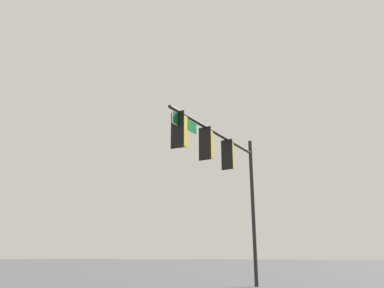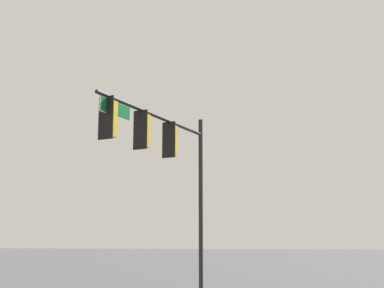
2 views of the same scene
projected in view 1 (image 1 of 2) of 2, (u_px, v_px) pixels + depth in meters
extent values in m
cylinder|color=black|center=(253.00, 210.00, 17.22)|extent=(0.17, 0.17, 6.64)
cylinder|color=black|center=(217.00, 134.00, 15.21)|extent=(6.82, 0.87, 0.12)
cube|color=black|center=(227.00, 154.00, 15.70)|extent=(0.09, 0.52, 1.30)
cube|color=#B79314|center=(229.00, 155.00, 15.86)|extent=(0.39, 0.36, 1.10)
cylinder|color=#B79314|center=(229.00, 142.00, 16.03)|extent=(0.04, 0.04, 0.12)
cylinder|color=#340503|center=(231.00, 149.00, 16.12)|extent=(0.05, 0.22, 0.22)
cylinder|color=#392D05|center=(231.00, 157.00, 16.02)|extent=(0.05, 0.22, 0.22)
cylinder|color=green|center=(231.00, 164.00, 15.92)|extent=(0.05, 0.22, 0.22)
cube|color=black|center=(205.00, 143.00, 14.16)|extent=(0.09, 0.52, 1.30)
cube|color=#B79314|center=(207.00, 145.00, 14.32)|extent=(0.39, 0.36, 1.10)
cylinder|color=#B79314|center=(207.00, 130.00, 14.50)|extent=(0.04, 0.04, 0.12)
cylinder|color=#340503|center=(210.00, 138.00, 14.58)|extent=(0.05, 0.22, 0.22)
cylinder|color=#392D05|center=(210.00, 146.00, 14.48)|extent=(0.05, 0.22, 0.22)
cylinder|color=green|center=(210.00, 154.00, 14.39)|extent=(0.05, 0.22, 0.22)
cube|color=black|center=(177.00, 129.00, 12.63)|extent=(0.09, 0.52, 1.30)
cube|color=#B79314|center=(181.00, 131.00, 12.78)|extent=(0.39, 0.36, 1.10)
cylinder|color=#B79314|center=(181.00, 114.00, 12.96)|extent=(0.04, 0.04, 0.12)
cylinder|color=#340503|center=(184.00, 124.00, 13.04)|extent=(0.05, 0.22, 0.22)
cylinder|color=#392D05|center=(184.00, 133.00, 12.94)|extent=(0.05, 0.22, 0.22)
cylinder|color=green|center=(184.00, 142.00, 12.85)|extent=(0.05, 0.22, 0.22)
cube|color=#0F602D|center=(185.00, 123.00, 13.11)|extent=(1.52, 0.21, 0.41)
cube|color=white|center=(185.00, 123.00, 13.11)|extent=(1.58, 0.20, 0.47)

